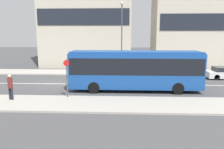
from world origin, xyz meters
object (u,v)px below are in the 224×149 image
parked_car_0 (177,72)px  street_lamp (122,32)px  pedestrian_near_stop (10,85)px  bus_stop_sign (67,75)px  city_bus (135,68)px

parked_car_0 → street_lamp: bearing=163.3°
pedestrian_near_stop → street_lamp: bearing=-109.7°
bus_stop_sign → street_lamp: size_ratio=0.34×
parked_car_0 → pedestrian_near_stop: pedestrian_near_stop is taller
city_bus → pedestrian_near_stop: bearing=-156.0°
parked_car_0 → city_bus: bearing=-132.1°
parked_car_0 → pedestrian_near_stop: bearing=-147.2°
city_bus → bus_stop_sign: 5.87m
street_lamp → pedestrian_near_stop: bearing=-126.1°
city_bus → pedestrian_near_stop: 9.82m
pedestrian_near_stop → bus_stop_sign: (3.92, 0.86, 0.59)m
street_lamp → bus_stop_sign: bearing=-111.9°
city_bus → bus_stop_sign: size_ratio=3.88×
city_bus → street_lamp: street_lamp is taller
pedestrian_near_stop → bus_stop_sign: bearing=-151.2°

